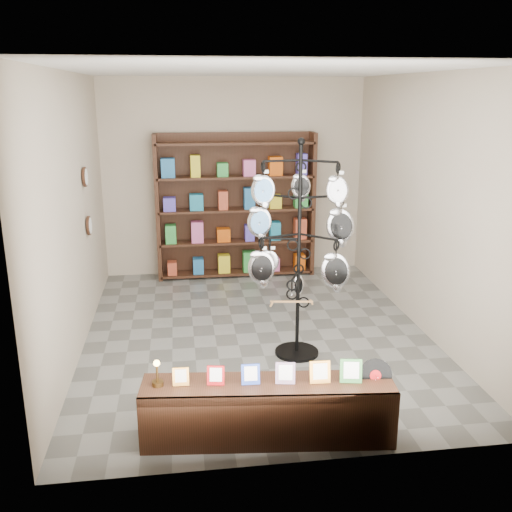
{
  "coord_description": "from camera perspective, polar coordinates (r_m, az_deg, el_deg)",
  "views": [
    {
      "loc": [
        -0.88,
        -6.25,
        2.79
      ],
      "look_at": [
        -0.15,
        -1.0,
        1.25
      ],
      "focal_mm": 40.0,
      "sensor_mm": 36.0,
      "label": 1
    }
  ],
  "objects": [
    {
      "name": "room_envelope",
      "position": [
        6.38,
        0.06,
        7.69
      ],
      "size": [
        5.0,
        5.0,
        5.0
      ],
      "color": "#B6A892",
      "rests_on": "ground"
    },
    {
      "name": "front_shelf",
      "position": [
        4.87,
        1.19,
        -15.2
      ],
      "size": [
        2.09,
        0.63,
        0.73
      ],
      "rotation": [
        0.0,
        0.0,
        -0.1
      ],
      "color": "black",
      "rests_on": "ground"
    },
    {
      "name": "back_shelving",
      "position": [
        8.76,
        -2.04,
        4.56
      ],
      "size": [
        2.42,
        0.36,
        2.2
      ],
      "color": "black",
      "rests_on": "ground"
    },
    {
      "name": "display_tree",
      "position": [
        5.95,
        4.34,
        2.16
      ],
      "size": [
        1.22,
        1.18,
        2.35
      ],
      "rotation": [
        0.0,
        0.0,
        -0.23
      ],
      "color": "black",
      "rests_on": "ground"
    },
    {
      "name": "wall_clocks",
      "position": [
        7.25,
        -16.55,
        5.24
      ],
      "size": [
        0.03,
        0.24,
        0.84
      ],
      "color": "black",
      "rests_on": "ground"
    },
    {
      "name": "ground",
      "position": [
        6.9,
        0.05,
        -7.7
      ],
      "size": [
        5.0,
        5.0,
        0.0
      ],
      "primitive_type": "plane",
      "color": "slate",
      "rests_on": "ground"
    }
  ]
}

